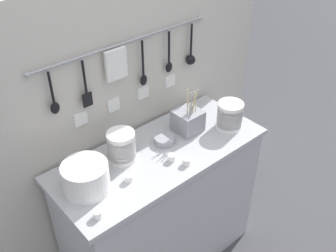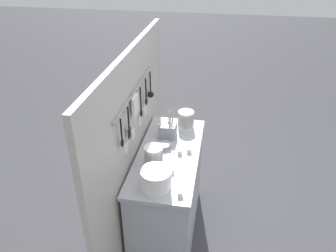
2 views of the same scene
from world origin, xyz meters
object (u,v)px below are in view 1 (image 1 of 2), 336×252
bowl_stack_back_corner (230,115)px  cup_front_right (172,158)px  cup_edge_far (186,162)px  cup_edge_near (194,110)px  cutlery_caddy (188,120)px  plate_stack (86,178)px  steel_mixing_bowl (164,140)px  cup_mid_row (129,178)px  bowl_stack_nested_right (122,146)px  cup_beside_plates (97,214)px

bowl_stack_back_corner → cup_front_right: bearing=-179.1°
cup_edge_far → cup_front_right: bearing=116.3°
cup_edge_near → cutlery_caddy: bearing=-145.6°
cutlery_caddy → plate_stack: bearing=-176.9°
steel_mixing_bowl → cup_mid_row: 0.34m
bowl_stack_nested_right → cup_edge_far: bowl_stack_nested_right is taller
bowl_stack_nested_right → bowl_stack_back_corner: 0.63m
plate_stack → cup_mid_row: 0.20m
bowl_stack_back_corner → plate_stack: bowl_stack_back_corner is taller
cup_mid_row → cup_edge_near: bearing=18.8°
bowl_stack_back_corner → cup_edge_near: (-0.05, 0.23, -0.06)m
steel_mixing_bowl → cup_edge_far: size_ratio=2.77×
cup_edge_far → cup_beside_plates: (-0.52, -0.00, 0.00)m
bowl_stack_nested_right → steel_mixing_bowl: (0.25, -0.04, -0.06)m
cup_mid_row → cup_beside_plates: size_ratio=1.00×
steel_mixing_bowl → cutlery_caddy: cutlery_caddy is taller
bowl_stack_nested_right → cup_front_right: bowl_stack_nested_right is taller
cup_edge_far → steel_mixing_bowl: bearing=81.2°
cup_beside_plates → cup_front_right: size_ratio=1.00×
bowl_stack_back_corner → steel_mixing_bowl: (-0.36, 0.13, -0.06)m
cup_mid_row → cup_edge_far: bearing=-17.9°
bowl_stack_nested_right → cup_edge_far: (0.21, -0.24, -0.06)m
bowl_stack_nested_right → cup_edge_near: bowl_stack_nested_right is taller
plate_stack → cup_mid_row: plate_stack is taller
bowl_stack_back_corner → cutlery_caddy: bearing=145.8°
cutlery_caddy → cup_beside_plates: bearing=-163.7°
bowl_stack_nested_right → plate_stack: bearing=-164.3°
cup_edge_far → cup_edge_near: size_ratio=1.00×
bowl_stack_nested_right → cup_edge_far: size_ratio=4.09×
cup_front_right → plate_stack: bearing=166.5°
bowl_stack_back_corner → plate_stack: 0.86m
plate_stack → steel_mixing_bowl: size_ratio=1.94×
steel_mixing_bowl → cup_mid_row: size_ratio=2.77×
cup_edge_near → cup_beside_plates: size_ratio=1.00×
cup_beside_plates → cup_edge_near: bearing=19.6°
plate_stack → bowl_stack_back_corner: bearing=-6.3°
cup_mid_row → bowl_stack_back_corner: bearing=-1.2°
bowl_stack_back_corner → cup_beside_plates: (-0.91, -0.08, -0.06)m
plate_stack → steel_mixing_bowl: bearing=3.7°
steel_mixing_bowl → cup_beside_plates: (-0.55, -0.21, -0.00)m
cup_mid_row → cup_beside_plates: (-0.23, -0.09, 0.00)m
bowl_stack_nested_right → steel_mixing_bowl: bearing=-8.7°
steel_mixing_bowl → bowl_stack_back_corner: bearing=-19.1°
bowl_stack_back_corner → cup_beside_plates: 0.92m
bowl_stack_back_corner → cup_mid_row: (-0.68, 0.01, -0.06)m
cup_mid_row → cup_beside_plates: same height
bowl_stack_nested_right → bowl_stack_back_corner: (0.61, -0.16, -0.00)m
cup_mid_row → cup_front_right: same height
cup_beside_plates → plate_stack: bearing=71.6°
cup_edge_far → cup_mid_row: same height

